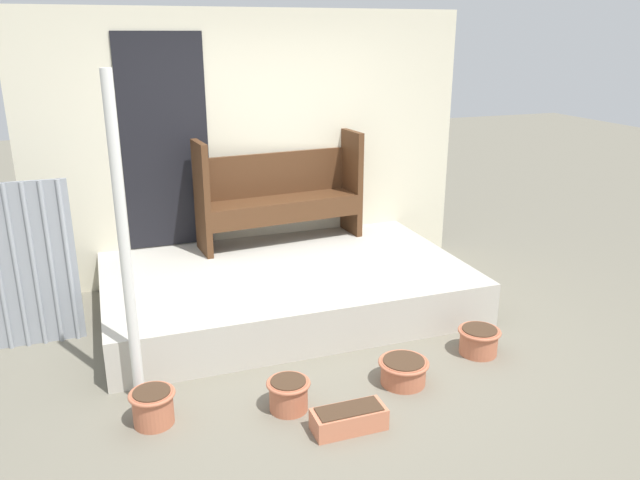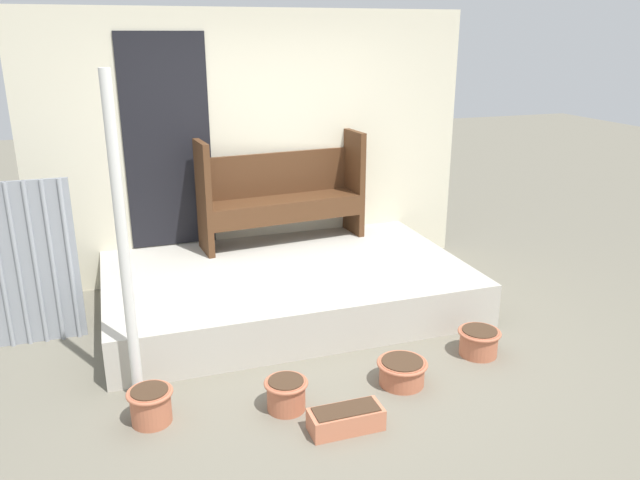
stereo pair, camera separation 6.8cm
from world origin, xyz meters
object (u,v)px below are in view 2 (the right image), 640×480
support_post (123,247)px  flower_pot_far_right (479,341)px  flower_pot_middle (286,393)px  flower_pot_left (151,404)px  bench (281,190)px  planter_box_rect (346,419)px  flower_pot_right (402,371)px

support_post → flower_pot_far_right: bearing=-5.2°
flower_pot_middle → flower_pot_left: bearing=170.7°
bench → flower_pot_middle: 2.52m
support_post → flower_pot_left: bearing=-78.7°
bench → flower_pot_far_right: (0.99, -2.08, -0.79)m
flower_pot_far_right → planter_box_rect: flower_pot_far_right is taller
flower_pot_middle → planter_box_rect: flower_pot_middle is taller
flower_pot_middle → flower_pot_right: 0.86m
bench → flower_pot_far_right: bearing=-69.8°
flower_pot_far_right → flower_pot_middle: bearing=-171.8°
bench → planter_box_rect: 2.80m
flower_pot_left → flower_pot_far_right: (2.47, 0.09, -0.01)m
flower_pot_left → planter_box_rect: 1.25m
bench → flower_pot_middle: (-0.62, -2.31, -0.79)m
flower_pot_middle → planter_box_rect: 0.45m
bench → flower_pot_right: size_ratio=4.57×
bench → flower_pot_left: size_ratio=5.60×
support_post → planter_box_rect: size_ratio=4.67×
planter_box_rect → flower_pot_left: bearing=157.4°
flower_pot_left → flower_pot_far_right: 2.47m
bench → flower_pot_right: (0.24, -2.28, -0.80)m
bench → flower_pot_middle: size_ratio=5.63×
bench → flower_pot_far_right: 2.44m
bench → planter_box_rect: bench is taller
support_post → bench: bearing=50.2°
flower_pot_middle → flower_pot_far_right: 1.63m
bench → planter_box_rect: bearing=-102.3°
flower_pot_right → flower_pot_far_right: (0.75, 0.19, 0.01)m
flower_pot_middle → flower_pot_far_right: (1.61, 0.23, -0.00)m
flower_pot_left → flower_pot_right: 1.72m
flower_pot_right → flower_pot_left: bearing=176.6°
support_post → flower_pot_middle: size_ratio=7.44×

